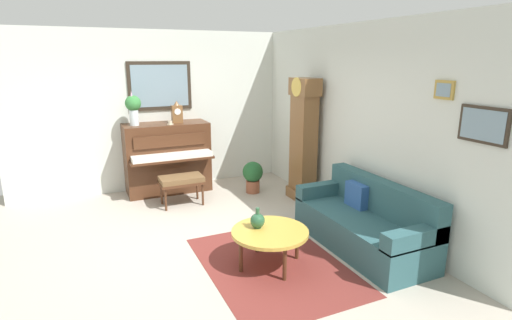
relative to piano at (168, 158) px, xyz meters
The scene contains 14 objects.
ground_plane 2.33m from the piano, ahead, with size 6.40×6.00×0.10m, color #B2A899.
wall_left 0.88m from the piano, 159.47° to the right, with size 0.13×4.90×2.80m.
wall_back 3.28m from the piano, 45.21° to the left, with size 5.30×0.13×2.80m.
area_rug 3.24m from the piano, ahead, with size 2.10×1.50×0.01m, color maroon.
piano is the anchor object (origin of this frame).
piano_bench 0.80m from the piano, ahead, with size 0.42×0.70×0.48m.
grandfather_clock 2.40m from the piano, 56.09° to the left, with size 0.52×0.34×2.03m.
couch 3.65m from the piano, 29.19° to the left, with size 1.90×0.80×0.84m.
coffee_table 3.16m from the piano, ahead, with size 0.88×0.88×0.43m.
mantel_clock 0.81m from the piano, 89.28° to the left, with size 0.13×0.18×0.38m.
flower_vase 1.06m from the piano, 89.77° to the right, with size 0.26×0.26×0.58m.
teacup 0.65m from the piano, 17.63° to the left, with size 0.12×0.12×0.06m.
green_jug 3.01m from the piano, ahead, with size 0.17×0.17×0.24m.
potted_plant 1.53m from the piano, 62.97° to the left, with size 0.36×0.36×0.56m.
Camera 1 is at (4.62, -1.24, 2.33)m, focal length 27.96 mm.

